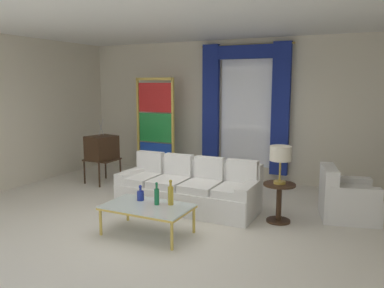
{
  "coord_description": "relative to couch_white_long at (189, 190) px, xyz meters",
  "views": [
    {
      "loc": [
        2.88,
        -4.97,
        2.08
      ],
      "look_at": [
        0.02,
        0.9,
        1.05
      ],
      "focal_mm": 36.18,
      "sensor_mm": 36.0,
      "label": 1
    }
  ],
  "objects": [
    {
      "name": "ground_plane",
      "position": [
        -0.08,
        -0.69,
        -0.31
      ],
      "size": [
        16.0,
        16.0,
        0.0
      ],
      "primitive_type": "plane",
      "color": "silver"
    },
    {
      "name": "wall_rear",
      "position": [
        -0.08,
        2.37,
        1.19
      ],
      "size": [
        8.0,
        0.12,
        3.0
      ],
      "primitive_type": "cube",
      "color": "beige",
      "rests_on": "ground"
    },
    {
      "name": "wall_left",
      "position": [
        -3.74,
        -0.09,
        1.19
      ],
      "size": [
        0.12,
        7.0,
        3.0
      ],
      "primitive_type": "cube",
      "color": "beige",
      "rests_on": "ground"
    },
    {
      "name": "ceiling_slab",
      "position": [
        -0.08,
        0.11,
        2.71
      ],
      "size": [
        8.0,
        7.6,
        0.04
      ],
      "primitive_type": "cube",
      "color": "white"
    },
    {
      "name": "curtained_window",
      "position": [
        0.21,
        2.21,
        1.44
      ],
      "size": [
        2.0,
        0.17,
        2.7
      ],
      "color": "white",
      "rests_on": "ground"
    },
    {
      "name": "couch_white_long",
      "position": [
        0.0,
        0.0,
        0.0
      ],
      "size": [
        2.34,
        0.92,
        0.86
      ],
      "color": "white",
      "rests_on": "ground"
    },
    {
      "name": "coffee_table",
      "position": [
        -0.0,
        -1.31,
        0.07
      ],
      "size": [
        1.2,
        0.72,
        0.41
      ],
      "color": "silver",
      "rests_on": "ground"
    },
    {
      "name": "bottle_blue_decanter",
      "position": [
        0.27,
        -1.13,
        0.25
      ],
      "size": [
        0.08,
        0.08,
        0.36
      ],
      "color": "gold",
      "rests_on": "coffee_table"
    },
    {
      "name": "bottle_crystal_tall",
      "position": [
        -0.22,
        -1.15,
        0.18
      ],
      "size": [
        0.1,
        0.1,
        0.23
      ],
      "color": "navy",
      "rests_on": "coffee_table"
    },
    {
      "name": "bottle_amber_squat",
      "position": [
        0.1,
        -1.22,
        0.23
      ],
      "size": [
        0.07,
        0.07,
        0.32
      ],
      "color": "#196B3D",
      "rests_on": "coffee_table"
    },
    {
      "name": "vintage_tv",
      "position": [
        -2.37,
        0.66,
        0.42
      ],
      "size": [
        0.62,
        0.68,
        1.35
      ],
      "color": "#382314",
      "rests_on": "ground"
    },
    {
      "name": "armchair_white",
      "position": [
        2.4,
        0.59,
        -0.02
      ],
      "size": [
        0.99,
        0.97,
        0.8
      ],
      "color": "white",
      "rests_on": "ground"
    },
    {
      "name": "stained_glass_divider",
      "position": [
        -1.68,
        1.68,
        0.75
      ],
      "size": [
        0.95,
        0.05,
        2.2
      ],
      "color": "gold",
      "rests_on": "ground"
    },
    {
      "name": "peacock_figurine",
      "position": [
        -1.33,
        1.34,
        -0.09
      ],
      "size": [
        0.44,
        0.6,
        0.5
      ],
      "color": "beige",
      "rests_on": "ground"
    },
    {
      "name": "round_side_table",
      "position": [
        1.52,
        -0.04,
        0.05
      ],
      "size": [
        0.48,
        0.48,
        0.59
      ],
      "color": "#382314",
      "rests_on": "ground"
    },
    {
      "name": "table_lamp_brass",
      "position": [
        1.52,
        -0.04,
        0.72
      ],
      "size": [
        0.32,
        0.32,
        0.57
      ],
      "color": "#B29338",
      "rests_on": "round_side_table"
    }
  ]
}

